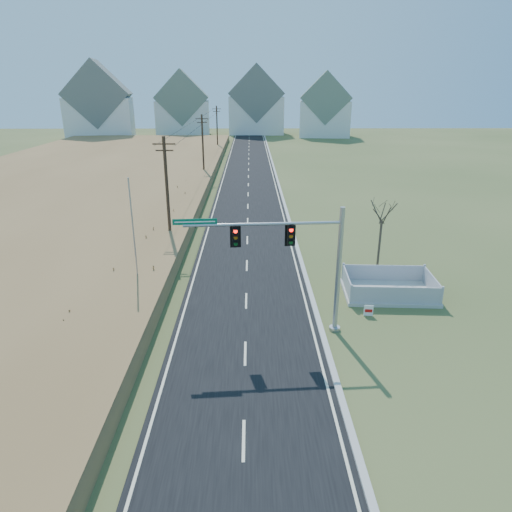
{
  "coord_description": "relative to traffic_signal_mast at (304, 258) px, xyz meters",
  "views": [
    {
      "loc": [
        0.3,
        -21.77,
        12.65
      ],
      "look_at": [
        0.6,
        3.05,
        3.4
      ],
      "focal_mm": 32.0,
      "sensor_mm": 36.0,
      "label": 1
    }
  ],
  "objects": [
    {
      "name": "traffic_signal_mast",
      "position": [
        0.0,
        0.0,
        0.0
      ],
      "size": [
        8.77,
        0.89,
        6.99
      ],
      "rotation": [
        0.0,
        0.0,
        0.06
      ],
      "color": "#9EA0A5",
      "rests_on": "ground"
    },
    {
      "name": "curb",
      "position": [
        1.09,
        49.73,
        -4.22
      ],
      "size": [
        0.3,
        180.0,
        0.18
      ],
      "primitive_type": "cube",
      "color": "#B2AFA8",
      "rests_on": "ground"
    },
    {
      "name": "road",
      "position": [
        -3.06,
        49.73,
        -4.28
      ],
      "size": [
        8.0,
        180.0,
        0.06
      ],
      "primitive_type": "cube",
      "color": "black",
      "rests_on": "ground"
    },
    {
      "name": "condo_n",
      "position": [
        -1.06,
        111.73,
        3.3
      ],
      "size": [
        15.27,
        10.2,
        18.54
      ],
      "color": "white",
      "rests_on": "ground"
    },
    {
      "name": "fence_enclosure",
      "position": [
        6.15,
        4.72,
        -4.05
      ],
      "size": [
        5.94,
        4.24,
        1.3
      ],
      "rotation": [
        0.0,
        0.0,
        -0.06
      ],
      "color": "#B7B5AD",
      "rests_on": "ground"
    },
    {
      "name": "open_sign",
      "position": [
        4.11,
        1.73,
        -3.96
      ],
      "size": [
        0.54,
        0.11,
        0.66
      ],
      "rotation": [
        0.0,
        0.0,
        -0.1
      ],
      "color": "white",
      "rests_on": "ground"
    },
    {
      "name": "utility_pole_mid",
      "position": [
        -9.56,
        44.73,
        0.37
      ],
      "size": [
        1.8,
        0.26,
        9.0
      ],
      "color": "#422D1E",
      "rests_on": "ground"
    },
    {
      "name": "ground",
      "position": [
        -3.06,
        -0.27,
        -4.31
      ],
      "size": [
        260.0,
        260.0,
        0.0
      ],
      "primitive_type": "plane",
      "color": "#465328",
      "rests_on": "ground"
    },
    {
      "name": "condo_nw",
      "position": [
        -41.06,
        99.73,
        3.39
      ],
      "size": [
        17.69,
        13.38,
        19.05
      ],
      "rotation": [
        0.0,
        0.0,
        0.14
      ],
      "color": "white",
      "rests_on": "ground"
    },
    {
      "name": "bare_tree",
      "position": [
        6.54,
        8.99,
        0.13
      ],
      "size": [
        2.08,
        2.08,
        5.52
      ],
      "color": "#4C3F33",
      "rests_on": "ground"
    },
    {
      "name": "utility_pole_near",
      "position": [
        -9.56,
        14.73,
        0.37
      ],
      "size": [
        1.8,
        0.26,
        9.0
      ],
      "color": "#422D1E",
      "rests_on": "ground"
    },
    {
      "name": "flagpole",
      "position": [
        -10.06,
        5.12,
        -1.3
      ],
      "size": [
        0.34,
        0.34,
        7.56
      ],
      "color": "#B7B5AD",
      "rests_on": "ground"
    },
    {
      "name": "condo_nnw",
      "position": [
        -21.06,
        107.73,
        2.62
      ],
      "size": [
        14.93,
        11.17,
        17.03
      ],
      "rotation": [
        0.0,
        0.0,
        0.07
      ],
      "color": "white",
      "rests_on": "ground"
    },
    {
      "name": "utility_pole_far",
      "position": [
        -9.56,
        74.73,
        0.37
      ],
      "size": [
        1.8,
        0.26,
        9.0
      ],
      "color": "#422D1E",
      "rests_on": "ground"
    },
    {
      "name": "condo_ne",
      "position": [
        16.94,
        103.73,
        2.53
      ],
      "size": [
        14.12,
        10.51,
        16.52
      ],
      "rotation": [
        0.0,
        0.0,
        -0.1
      ],
      "color": "white",
      "rests_on": "ground"
    },
    {
      "name": "reed_marsh",
      "position": [
        -27.06,
        39.73,
        -3.66
      ],
      "size": [
        38.0,
        110.0,
        1.3
      ],
      "primitive_type": "cube",
      "color": "olive",
      "rests_on": "ground"
    }
  ]
}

